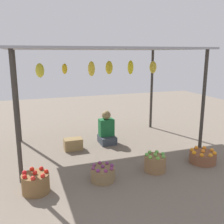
% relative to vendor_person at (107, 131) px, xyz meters
% --- Properties ---
extents(ground_plane, '(14.00, 14.00, 0.00)m').
position_rel_vendor_person_xyz_m(ground_plane, '(-0.16, -0.26, -0.30)').
color(ground_plane, '#74685A').
extents(market_stall_structure, '(3.84, 2.48, 2.20)m').
position_rel_vendor_person_xyz_m(market_stall_structure, '(-0.16, -0.24, 1.75)').
color(market_stall_structure, '#38332D').
rests_on(market_stall_structure, ground).
extents(vendor_person, '(0.36, 0.44, 0.78)m').
position_rel_vendor_person_xyz_m(vendor_person, '(0.00, 0.00, 0.00)').
color(vendor_person, '#363F48').
rests_on(vendor_person, ground).
extents(basket_red_tomatoes, '(0.42, 0.42, 0.36)m').
position_rel_vendor_person_xyz_m(basket_red_tomatoes, '(-1.73, -1.75, -0.14)').
color(basket_red_tomatoes, brown).
rests_on(basket_red_tomatoes, ground).
extents(basket_purple_onions, '(0.41, 0.41, 0.29)m').
position_rel_vendor_person_xyz_m(basket_purple_onions, '(-0.65, -1.74, -0.18)').
color(basket_purple_onions, olive).
rests_on(basket_purple_onions, ground).
extents(basket_green_apples, '(0.39, 0.39, 0.35)m').
position_rel_vendor_person_xyz_m(basket_green_apples, '(0.35, -1.71, -0.15)').
color(basket_green_apples, olive).
rests_on(basket_green_apples, ground).
extents(basket_oranges, '(0.51, 0.51, 0.27)m').
position_rel_vendor_person_xyz_m(basket_oranges, '(1.41, -1.70, -0.19)').
color(basket_oranges, brown).
rests_on(basket_oranges, ground).
extents(wooden_crate_near_vendor, '(0.39, 0.25, 0.25)m').
position_rel_vendor_person_xyz_m(wooden_crate_near_vendor, '(-0.84, -0.17, -0.17)').
color(wooden_crate_near_vendor, olive).
rests_on(wooden_crate_near_vendor, ground).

